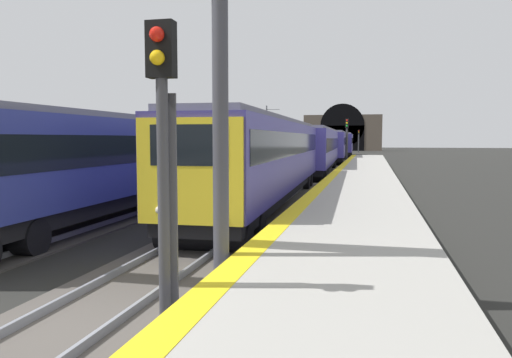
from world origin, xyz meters
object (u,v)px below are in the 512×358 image
(railway_signal_near, at_px, (163,161))
(train_adjacent_platform, at_px, (202,152))
(train_main_approaching, at_px, (327,146))
(railway_signal_mid, at_px, (347,137))
(catenary_mast_near, at_px, (267,131))
(railway_signal_far, at_px, (359,139))

(railway_signal_near, bearing_deg, train_adjacent_platform, -161.89)
(train_main_approaching, distance_m, railway_signal_near, 46.24)
(railway_signal_mid, height_order, catenary_mast_near, catenary_mast_near)
(railway_signal_near, bearing_deg, railway_signal_mid, -180.00)
(train_main_approaching, height_order, railway_signal_near, railway_signal_near)
(train_adjacent_platform, distance_m, railway_signal_mid, 30.22)
(train_adjacent_platform, xyz_separation_m, railway_signal_mid, (29.44, -6.75, 0.92))
(railway_signal_near, distance_m, railway_signal_mid, 50.09)
(catenary_mast_near, bearing_deg, railway_signal_near, -169.21)
(train_main_approaching, bearing_deg, catenary_mast_near, -154.81)
(railway_signal_mid, xyz_separation_m, catenary_mast_near, (18.24, 13.02, 0.96))
(railway_signal_near, bearing_deg, train_main_approaching, -177.75)
(railway_signal_near, xyz_separation_m, railway_signal_mid, (50.09, 0.00, 0.44))
(railway_signal_mid, bearing_deg, train_main_approaching, -25.06)
(railway_signal_near, xyz_separation_m, railway_signal_far, (100.47, -0.00, 0.11))
(train_adjacent_platform, height_order, railway_signal_near, train_adjacent_platform)
(railway_signal_mid, relative_size, railway_signal_far, 1.09)
(railway_signal_near, height_order, catenary_mast_near, catenary_mast_near)
(train_main_approaching, xyz_separation_m, railway_signal_far, (54.26, -1.82, 0.60))
(train_main_approaching, height_order, railway_signal_far, railway_signal_far)
(train_main_approaching, distance_m, railway_signal_mid, 4.39)
(railway_signal_mid, distance_m, railway_signal_far, 50.38)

